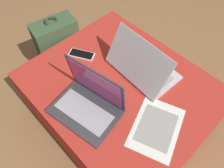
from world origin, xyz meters
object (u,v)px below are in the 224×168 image
object	(u,v)px
backpack	(59,49)
paper_sheet	(156,127)
laptop_near	(89,102)
cell_phone	(82,54)
laptop_far	(141,66)

from	to	relation	value
backpack	paper_sheet	bearing A→B (deg)	97.50
laptop_near	cell_phone	xyz separation A→B (m)	(-0.31, 0.20, -0.05)
cell_phone	paper_sheet	size ratio (longest dim) A/B	0.46
backpack	paper_sheet	xyz separation A→B (m)	(0.89, -0.04, 0.16)
cell_phone	paper_sheet	bearing A→B (deg)	57.44
laptop_far	backpack	world-z (taller)	laptop_far
laptop_near	laptop_far	world-z (taller)	laptop_near
laptop_near	cell_phone	bearing A→B (deg)	136.36
laptop_far	backpack	bearing A→B (deg)	17.52
backpack	laptop_far	bearing A→B (deg)	114.62
laptop_near	paper_sheet	size ratio (longest dim) A/B	1.03
cell_phone	backpack	distance (m)	0.33
laptop_far	cell_phone	size ratio (longest dim) A/B	2.37
laptop_near	backpack	world-z (taller)	laptop_near
laptop_near	paper_sheet	xyz separation A→B (m)	(0.30, 0.16, -0.05)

